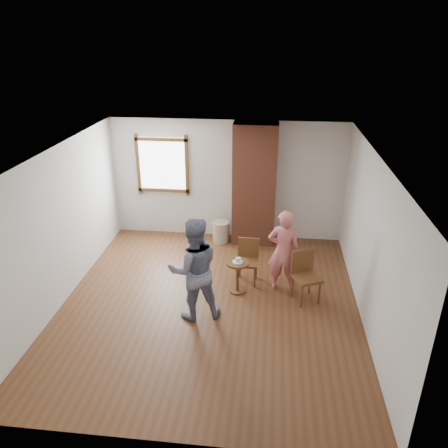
{
  "coord_description": "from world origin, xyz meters",
  "views": [
    {
      "loc": [
        0.94,
        -6.16,
        4.32
      ],
      "look_at": [
        0.15,
        0.8,
        1.15
      ],
      "focal_mm": 35.0,
      "sensor_mm": 36.0,
      "label": 1
    }
  ],
  "objects": [
    {
      "name": "man",
      "position": [
        -0.19,
        -0.34,
        0.86
      ],
      "size": [
        1.01,
        0.9,
        1.73
      ],
      "primitive_type": "imported",
      "rotation": [
        0.0,
        0.0,
        3.49
      ],
      "color": "#131935",
      "rests_on": "ground"
    },
    {
      "name": "person_pink",
      "position": [
        1.22,
        0.63,
        0.76
      ],
      "size": [
        0.58,
        0.4,
        1.52
      ],
      "primitive_type": "imported",
      "rotation": [
        0.0,
        0.0,
        3.09
      ],
      "color": "#CC6866",
      "rests_on": "ground"
    },
    {
      "name": "dining_chair_right",
      "position": [
        1.59,
        0.37,
        0.5
      ],
      "size": [
        0.55,
        0.55,
        0.89
      ],
      "rotation": [
        0.0,
        0.0,
        0.44
      ],
      "color": "brown",
      "rests_on": "ground"
    },
    {
      "name": "stoneware_crock",
      "position": [
        -0.1,
        2.4,
        0.23
      ],
      "size": [
        0.47,
        0.47,
        0.47
      ],
      "primitive_type": "cylinder",
      "rotation": [
        0.0,
        0.0,
        -0.37
      ],
      "color": "#C1B18B",
      "rests_on": "ground"
    },
    {
      "name": "ground",
      "position": [
        0.0,
        0.0,
        0.0
      ],
      "size": [
        5.5,
        5.5,
        0.0
      ],
      "primitive_type": "plane",
      "color": "brown",
      "rests_on": "ground"
    },
    {
      "name": "room_shell",
      "position": [
        -0.06,
        0.61,
        1.81
      ],
      "size": [
        5.04,
        5.52,
        2.62
      ],
      "color": "silver",
      "rests_on": "ground"
    },
    {
      "name": "cake_slice",
      "position": [
        0.44,
        0.45,
        0.64
      ],
      "size": [
        0.08,
        0.07,
        0.06
      ],
      "primitive_type": "cube",
      "color": "white",
      "rests_on": "cake_plate"
    },
    {
      "name": "dark_pot",
      "position": [
        -0.63,
        1.92,
        0.07
      ],
      "size": [
        0.19,
        0.19,
        0.15
      ],
      "primitive_type": "cylinder",
      "rotation": [
        0.0,
        0.0,
        0.36
      ],
      "color": "black",
      "rests_on": "ground"
    },
    {
      "name": "cake_plate",
      "position": [
        0.43,
        0.45,
        0.6
      ],
      "size": [
        0.18,
        0.18,
        0.01
      ],
      "primitive_type": "cylinder",
      "color": "white",
      "rests_on": "side_table"
    },
    {
      "name": "dining_chair_left",
      "position": [
        0.59,
        0.86,
        0.46
      ],
      "size": [
        0.4,
        0.4,
        0.82
      ],
      "rotation": [
        0.0,
        0.0,
        -0.05
      ],
      "color": "brown",
      "rests_on": "ground"
    },
    {
      "name": "side_table",
      "position": [
        0.43,
        0.45,
        0.4
      ],
      "size": [
        0.4,
        0.4,
        0.6
      ],
      "color": "brown",
      "rests_on": "ground"
    },
    {
      "name": "brick_chimney",
      "position": [
        0.6,
        2.5,
        1.3
      ],
      "size": [
        0.9,
        0.5,
        2.6
      ],
      "primitive_type": "cube",
      "color": "#995036",
      "rests_on": "ground"
    }
  ]
}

